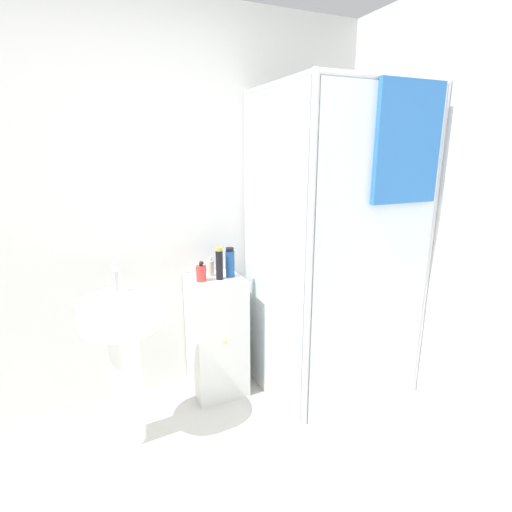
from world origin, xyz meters
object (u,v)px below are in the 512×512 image
Objects in this scene: soap_dispenser at (201,273)px; shampoo_bottle_blue at (230,263)px; sink at (123,343)px; shampoo_bottle_tall_black at (219,264)px; lotion_bottle_white at (211,268)px.

shampoo_bottle_blue is (0.20, 0.02, 0.04)m from soap_dispenser.
shampoo_bottle_blue is at bearing 20.36° from sink.
shampoo_bottle_tall_black is 0.09m from shampoo_bottle_blue.
shampoo_bottle_tall_black reaches higher than lotion_bottle_white.
shampoo_bottle_tall_black reaches higher than sink.
soap_dispenser is at bearing -175.65° from shampoo_bottle_blue.
shampoo_bottle_blue reaches higher than soap_dispenser.
lotion_bottle_white is (0.09, 0.08, 0.00)m from soap_dispenser.
sink is at bearing -151.35° from lotion_bottle_white.
shampoo_bottle_blue reaches higher than sink.
soap_dispenser is 0.98× the size of lotion_bottle_white.
shampoo_bottle_blue reaches higher than lotion_bottle_white.
shampoo_bottle_blue is (0.08, 0.03, -0.01)m from shampoo_bottle_tall_black.
lotion_bottle_white reaches higher than soap_dispenser.
sink is at bearing -159.64° from shampoo_bottle_blue.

